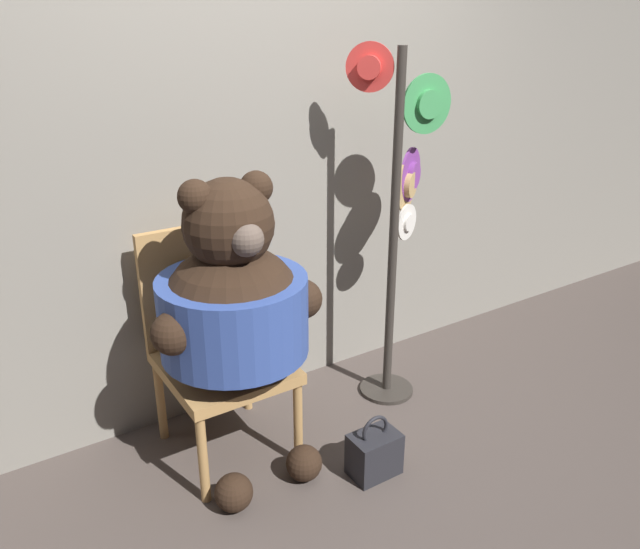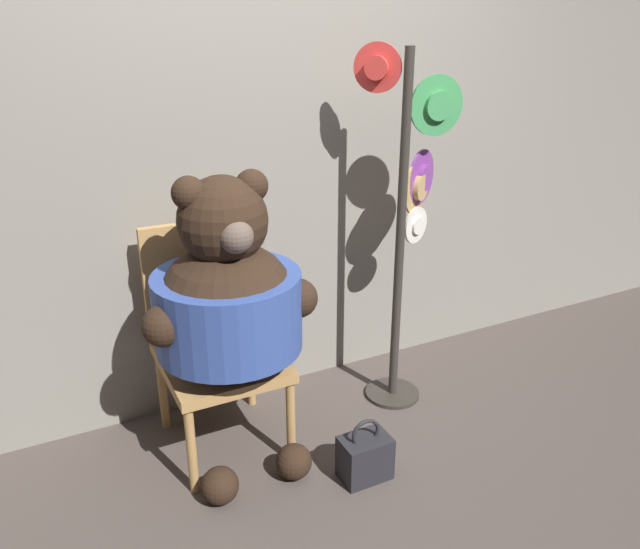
% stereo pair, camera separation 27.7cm
% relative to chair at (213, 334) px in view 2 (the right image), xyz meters
% --- Properties ---
extents(ground_plane, '(14.00, 14.00, 0.00)m').
position_rel_chair_xyz_m(ground_plane, '(0.36, -0.30, -0.52)').
color(ground_plane, '#4C423D').
extents(wall_back, '(8.00, 0.10, 2.27)m').
position_rel_chair_xyz_m(wall_back, '(0.36, 0.33, 0.61)').
color(wall_back, gray).
rests_on(wall_back, ground_plane).
extents(chair, '(0.50, 0.56, 1.01)m').
position_rel_chair_xyz_m(chair, '(0.00, 0.00, 0.00)').
color(chair, '#B2844C').
rests_on(chair, ground_plane).
extents(teddy_bear, '(0.74, 0.65, 1.29)m').
position_rel_chair_xyz_m(teddy_bear, '(0.02, -0.19, 0.23)').
color(teddy_bear, black).
rests_on(teddy_bear, ground_plane).
extents(hat_display_rack, '(0.47, 0.32, 1.75)m').
position_rel_chair_xyz_m(hat_display_rack, '(0.97, -0.07, 0.48)').
color(hat_display_rack, '#332D28').
rests_on(hat_display_rack, ground_plane).
extents(handbag_on_ground, '(0.21, 0.15, 0.29)m').
position_rel_chair_xyz_m(handbag_on_ground, '(0.46, -0.59, -0.42)').
color(handbag_on_ground, '#232328').
rests_on(handbag_on_ground, ground_plane).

